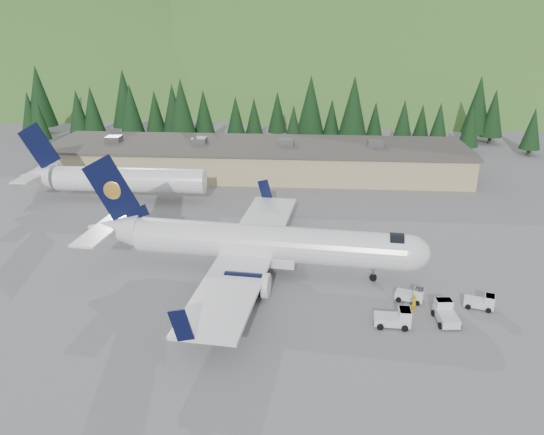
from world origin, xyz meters
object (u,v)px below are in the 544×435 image
Objects in this scene: airliner at (258,244)px; baggage_tug_c at (446,313)px; ramp_worker at (414,303)px; baggage_tug_a at (396,318)px; baggage_tug_b at (482,302)px; second_airliner at (111,179)px; baggage_tug_d at (412,295)px; terminal_building at (257,158)px.

baggage_tug_c is at bearing -19.64° from airliner.
baggage_tug_a is at bearing 16.28° from ramp_worker.
airliner is 12.55× the size of baggage_tug_b.
baggage_tug_c reaches higher than baggage_tug_b.
baggage_tug_a is 3.37m from ramp_worker.
second_airliner is 51.49m from baggage_tug_c.
airliner is 12.68× the size of baggage_tug_d.
terminal_building reaches higher than baggage_tug_a.
second_airliner is 9.38× the size of baggage_tug_b.
baggage_tug_b is at bearing -59.74° from terminal_building.
baggage_tug_d is (-2.37, 3.33, -0.13)m from baggage_tug_c.
baggage_tug_a is at bearing -70.23° from terminal_building.
baggage_tug_a is (36.98, -31.48, -2.57)m from second_airliner.
airliner is at bearing -179.63° from baggage_tug_d.
airliner is 32.38m from second_airliner.
ramp_worker is (-2.53, 1.46, 0.07)m from baggage_tug_c.
airliner reaches higher than terminal_building.
baggage_tug_c is 4.09m from baggage_tug_d.
second_airliner is 48.64m from baggage_tug_a.
baggage_tug_c is at bearing -64.92° from terminal_building.
baggage_tug_c is at bearing 17.18° from baggage_tug_a.
ramp_worker is (15.18, -6.92, -2.43)m from airliner.
airliner is 16.45m from baggage_tug_a.
baggage_tug_c is 1.99× the size of ramp_worker.
terminal_building is at bearing 112.14° from baggage_tug_a.
second_airliner is at bearing 143.13° from airliner.
baggage_tug_a is 1.95× the size of ramp_worker.
baggage_tug_b is (21.61, -5.90, -2.62)m from airliner.
baggage_tug_a is at bearing -30.47° from airliner.
baggage_tug_b is 4.62m from baggage_tug_c.
second_airliner is 9.48× the size of baggage_tug_d.
airliner is 38.10m from terminal_building.
second_airliner is at bearing 164.07° from baggage_tug_d.
second_airliner is 53.36m from baggage_tug_b.
baggage_tug_b is (8.48, 3.69, -0.12)m from baggage_tug_a.
airliner reaches higher than baggage_tug_a.
second_airliner reaches higher than ramp_worker.
terminal_building is (-3.94, 37.89, -0.63)m from airliner.
terminal_building reaches higher than baggage_tug_b.
baggage_tug_b is at bearing 25.85° from baggage_tug_a.
terminal_building is 48.75m from ramp_worker.
baggage_tug_b is at bearing 152.74° from ramp_worker.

